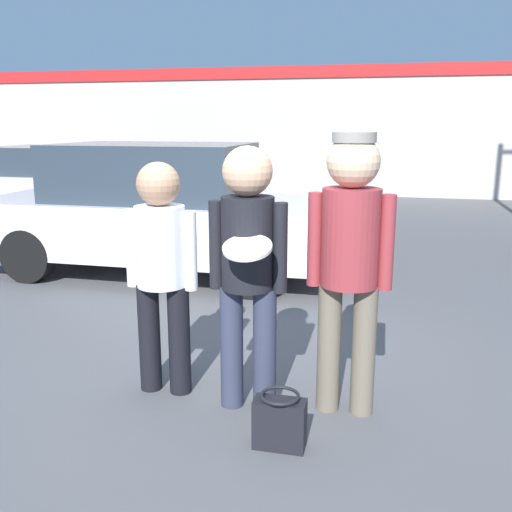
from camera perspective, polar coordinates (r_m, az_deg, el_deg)
ground_plane at (r=4.29m, az=-0.68°, el=-12.10°), size 56.00×56.00×0.00m
storefront_building at (r=14.83m, az=9.98°, el=12.27°), size 24.00×0.22×3.21m
person_left at (r=3.85m, az=-9.45°, el=-0.53°), size 0.50×0.33×1.59m
person_middle_with_frisbee at (r=3.54m, az=-0.83°, el=-0.20°), size 0.50×0.56×1.70m
person_right at (r=3.53m, az=9.38°, el=0.77°), size 0.53×0.36×1.78m
parked_car_near at (r=7.15m, az=-9.60°, el=4.56°), size 4.37×1.84×1.58m
parked_car_far at (r=11.57m, az=-18.30°, el=7.00°), size 4.70×1.87×1.39m
shrub at (r=14.99m, az=-5.99°, el=8.18°), size 1.06×1.06×1.06m
handbag at (r=3.41m, az=2.38°, el=-16.22°), size 0.30×0.23×0.33m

